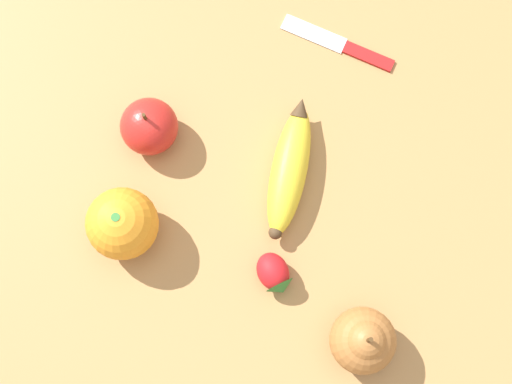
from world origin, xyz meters
The scene contains 7 objects.
ground_plane centered at (0.00, 0.00, 0.00)m, with size 3.00×3.00×0.00m, color #A87A47.
banana centered at (0.00, 0.04, 0.02)m, with size 0.14×0.15×0.04m.
orange centered at (0.06, 0.24, 0.04)m, with size 0.08×0.08×0.08m.
pear centered at (-0.21, 0.10, 0.04)m, with size 0.08×0.08×0.09m.
strawberry centered at (-0.09, 0.13, 0.02)m, with size 0.06×0.04×0.04m.
apple centered at (0.14, 0.15, 0.03)m, with size 0.07×0.07×0.08m.
paring_knife centered at (0.10, -0.11, 0.00)m, with size 0.14×0.09×0.01m.
Camera 1 is at (-0.15, 0.20, 0.85)m, focal length 50.00 mm.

